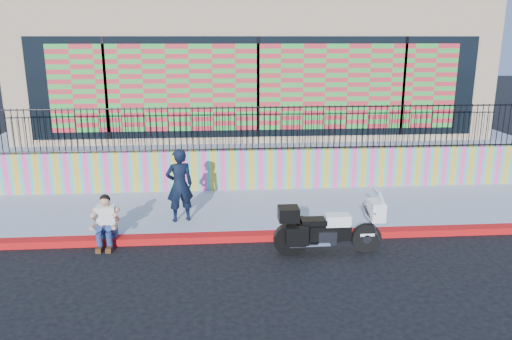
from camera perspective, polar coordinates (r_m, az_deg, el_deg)
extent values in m
plane|color=black|center=(10.89, 2.00, -7.89)|extent=(90.00, 90.00, 0.00)
cube|color=red|center=(10.86, 2.00, -7.53)|extent=(16.00, 0.30, 0.15)
cube|color=#9097AD|center=(12.39, 1.15, -4.62)|extent=(16.00, 3.00, 0.15)
cube|color=#FF4398|center=(13.73, 0.52, 0.07)|extent=(16.00, 0.20, 1.10)
cube|color=#9097AD|center=(18.70, -0.82, 3.85)|extent=(16.00, 10.00, 1.25)
cube|color=tan|center=(18.18, -0.81, 11.87)|extent=(14.00, 8.00, 4.00)
cube|color=black|center=(14.21, 0.23, 9.40)|extent=(12.60, 0.04, 2.80)
cube|color=red|center=(14.18, 0.24, 9.39)|extent=(11.48, 0.02, 2.40)
cylinder|color=black|center=(10.40, 12.49, -7.60)|extent=(0.60, 0.13, 0.60)
cylinder|color=black|center=(10.07, 3.94, -8.03)|extent=(0.60, 0.13, 0.60)
cube|color=black|center=(10.15, 8.32, -7.03)|extent=(0.86, 0.25, 0.31)
cube|color=silver|center=(10.17, 8.05, -7.51)|extent=(0.36, 0.31, 0.27)
cube|color=white|center=(10.09, 9.29, -5.64)|extent=(0.50, 0.29, 0.22)
cube|color=black|center=(10.00, 6.58, -5.85)|extent=(0.50, 0.31, 0.11)
cube|color=white|center=(10.24, 13.56, -4.48)|extent=(0.27, 0.47, 0.38)
cube|color=silver|center=(10.16, 13.85, -2.92)|extent=(0.17, 0.42, 0.31)
cube|color=black|center=(9.86, 3.74, -5.02)|extent=(0.40, 0.38, 0.27)
cube|color=black|center=(9.76, 4.73, -7.55)|extent=(0.44, 0.16, 0.36)
cube|color=black|center=(10.26, 4.25, -6.39)|extent=(0.44, 0.16, 0.36)
cube|color=white|center=(10.36, 12.52, -7.14)|extent=(0.29, 0.15, 0.05)
imported|color=black|center=(11.38, -8.73, -1.72)|extent=(0.70, 0.56, 1.69)
cube|color=navy|center=(11.06, -16.54, -6.82)|extent=(0.36, 0.28, 0.18)
cube|color=white|center=(10.90, -16.72, -5.18)|extent=(0.38, 0.27, 0.54)
sphere|color=tan|center=(10.75, -16.90, -3.45)|extent=(0.21, 0.21, 0.21)
cube|color=#472814|center=(10.76, -17.47, -8.62)|extent=(0.11, 0.26, 0.10)
cube|color=#472814|center=(10.72, -16.41, -8.63)|extent=(0.11, 0.26, 0.10)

